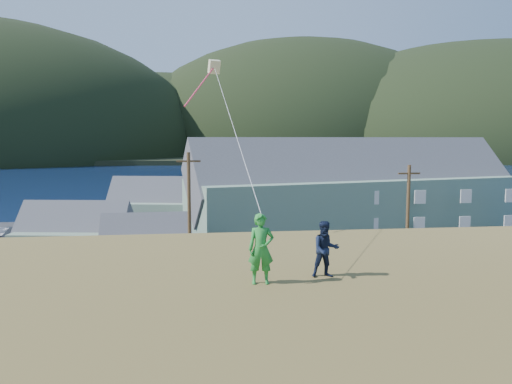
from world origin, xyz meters
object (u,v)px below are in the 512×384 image
Objects in this scene: shed_palegreen_far at (160,207)px; lodge at (356,190)px; wharf at (149,212)px; kite_flyer_navy at (326,249)px; kite_flyer_green at (261,249)px; shed_palegreen_near at (74,237)px; shed_white at (147,245)px.

lodge is at bearing -1.91° from shed_palegreen_far.
wharf is 60.53m from kite_flyer_navy.
wharf is at bearing 101.64° from kite_flyer_green.
shed_palegreen_near is at bearing 114.92° from kite_flyer_green.
shed_palegreen_near is at bearing -172.93° from lodge.
kite_flyer_green is at bearing -82.02° from wharf.
kite_flyer_navy is (10.16, -59.19, 7.51)m from wharf.
kite_flyer_green is (-16.21, -41.42, 3.01)m from lodge.
lodge reaches higher than kite_flyer_navy.
shed_palegreen_far is (6.21, 15.11, 0.45)m from shed_palegreen_near.
shed_palegreen_far is at bearing 154.83° from lodge.
wharf is at bearing 110.59° from shed_palegreen_far.
kite_flyer_green is at bearing -124.60° from lodge.
shed_palegreen_far is 46.73m from kite_flyer_green.
shed_white is at bearing 105.06° from kite_flyer_green.
shed_palegreen_far reaches higher than wharf.
wharf is 30.91m from lodge.
shed_palegreen_near reaches higher than wharf.
shed_white is 4.11× the size of kite_flyer_green.
shed_white is 4.90× the size of kite_flyer_navy.
kite_flyer_navy reaches higher than shed_white.
lodge is 30.24m from shed_palegreen_near.
shed_palegreen_far is (-0.15, 17.87, 0.74)m from shed_white.
kite_flyer_navy is at bearing 16.19° from kite_flyer_green.
shed_palegreen_near is at bearing 114.72° from kite_flyer_navy.
shed_white is 29.37m from kite_flyer_green.
kite_flyer_green reaches higher than wharf.
shed_palegreen_far reaches higher than shed_white.
lodge is 43.57m from kite_flyer_navy.
kite_flyer_green reaches higher than shed_white.
shed_palegreen_near reaches higher than shed_white.
lodge is at bearing 70.99° from kite_flyer_navy.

